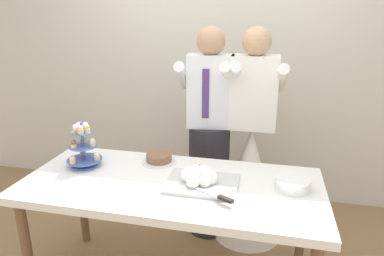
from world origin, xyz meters
name	(u,v)px	position (x,y,z in m)	size (l,w,h in m)	color
rear_wall	(213,47)	(0.00, 1.45, 1.45)	(5.20, 0.10, 2.90)	beige
dessert_table	(171,193)	(0.00, 0.00, 0.70)	(1.80, 0.80, 0.78)	white
cupcake_stand	(83,148)	(-0.62, 0.09, 0.91)	(0.23, 0.23, 0.31)	#4C66B2
main_cake_tray	(201,179)	(0.19, 0.00, 0.82)	(0.42, 0.37, 0.12)	silver
plate_stack	(292,183)	(0.71, 0.07, 0.81)	(0.21, 0.21, 0.07)	white
round_cake	(159,158)	(-0.16, 0.26, 0.80)	(0.24, 0.24, 0.06)	white
person_groom	(209,146)	(0.11, 0.70, 0.75)	(0.52, 0.55, 1.66)	#232328
person_bride	(250,168)	(0.43, 0.72, 0.58)	(0.56, 0.56, 1.66)	white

